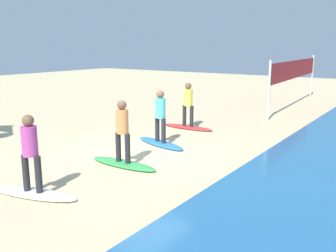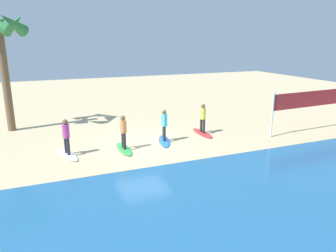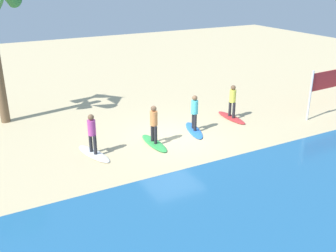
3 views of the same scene
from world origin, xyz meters
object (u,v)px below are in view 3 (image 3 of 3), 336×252
Objects in this scene: surfboard_red at (231,118)px; surfboard_white at (94,154)px; surfer_blue at (194,110)px; surfboard_green at (154,143)px; surfer_red at (233,99)px; surfer_green at (154,121)px; surfboard_blue at (194,130)px; surfer_white at (92,131)px.

surfboard_white is at bearing -83.77° from surfboard_red.
surfboard_white is at bearing 2.49° from surfer_blue.
surfer_red is at bearing 101.64° from surfboard_green.
surfer_red is 0.78× the size of surfboard_white.
surfer_blue is 1.00× the size of surfer_green.
surfer_red reaches higher than surfboard_blue.
surfer_green is (-0.00, 0.00, 0.99)m from surfboard_green.
surfer_blue is at bearing -177.51° from surfer_white.
surfer_green is (2.27, 0.43, 0.99)m from surfboard_blue.
surfboard_red is 2.62m from surfboard_blue.
surfer_blue is at bearing 12.13° from surfer_red.
surfer_blue reaches higher than surfboard_blue.
surfboard_blue is 2.51m from surfer_green.
surfer_red is 1.00× the size of surfer_white.
surfboard_green is at bearing -62.99° from surfboard_blue.
surfboard_blue is 1.28× the size of surfer_blue.
surfboard_red is at bearing 101.64° from surfboard_green.
surfer_white is (2.61, -0.21, 0.00)m from surfer_green.
surfer_white reaches higher than surfboard_green.
surfboard_red and surfboard_blue have the same top height.
surfboard_blue is 4.89m from surfboard_white.
surfer_blue is 0.78× the size of surfboard_white.
surfboard_blue is 2.31m from surfboard_green.
surfboard_white is (4.89, 0.21, -0.99)m from surfer_blue.
surfer_blue is at bearing 78.27° from surfboard_white.
surfboard_blue is at bearing 78.27° from surfboard_white.
surfer_green reaches higher than surfboard_blue.
surfboard_red is 1.28× the size of surfer_blue.
surfboard_green is (4.83, 0.98, -0.99)m from surfer_red.
surfboard_green is at bearing -14.04° from surfer_green.
surfer_green reaches higher than surfboard_red.
surfer_red is at bearing 81.63° from surfboard_white.
surfer_blue is at bearing -77.48° from surfboard_red.
surfer_red and surfer_white have the same top height.
surfer_blue and surfer_green have the same top height.
surfboard_blue is 1.00× the size of surfboard_white.
surfer_red is 1.00× the size of surfer_green.
surfboard_blue is at bearing 100.83° from surfboard_green.
surfer_red is at bearing -168.58° from surfer_green.
surfboard_red is 0.99m from surfer_red.
surfboard_red is at bearing 118.54° from surfboard_blue.
surfboard_white is (4.89, 0.21, 0.00)m from surfboard_blue.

